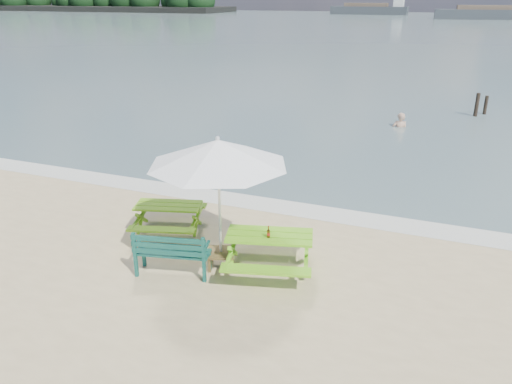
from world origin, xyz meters
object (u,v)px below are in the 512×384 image
at_px(picnic_table_right, 269,253).
at_px(picnic_table_left, 169,219).
at_px(side_table, 221,259).
at_px(patio_umbrella, 218,153).
at_px(beer_bottle, 268,234).
at_px(swimmer, 399,133).
at_px(park_bench, 173,261).

bearing_deg(picnic_table_right, picnic_table_left, 164.57).
relative_size(picnic_table_right, side_table, 3.23).
relative_size(patio_umbrella, beer_bottle, 14.42).
relative_size(picnic_table_left, swimmer, 1.14).
distance_m(side_table, patio_umbrella, 2.25).
height_order(beer_bottle, swimmer, beer_bottle).
xyz_separation_m(side_table, patio_umbrella, (0.00, 0.00, 2.25)).
xyz_separation_m(picnic_table_left, side_table, (1.79, -0.98, -0.16)).
relative_size(side_table, patio_umbrella, 0.20).
xyz_separation_m(picnic_table_right, swimmer, (1.08, 13.03, -0.66)).
bearing_deg(beer_bottle, park_bench, -158.96).
bearing_deg(picnic_table_left, picnic_table_right, -15.43).
bearing_deg(picnic_table_right, swimmer, 85.28).
height_order(park_bench, patio_umbrella, patio_umbrella).
relative_size(park_bench, side_table, 2.22).
xyz_separation_m(picnic_table_right, side_table, (-0.96, -0.22, -0.20)).
bearing_deg(patio_umbrella, picnic_table_right, 13.15).
bearing_deg(swimmer, park_bench, -101.46).
relative_size(beer_bottle, swimmer, 0.14).
xyz_separation_m(picnic_table_left, patio_umbrella, (1.79, -0.98, 2.09)).
relative_size(picnic_table_right, park_bench, 1.45).
height_order(picnic_table_left, beer_bottle, beer_bottle).
distance_m(patio_umbrella, beer_bottle, 1.84).
height_order(picnic_table_right, side_table, picnic_table_right).
bearing_deg(swimmer, picnic_table_left, -107.29).
bearing_deg(picnic_table_right, beer_bottle, -79.50).
xyz_separation_m(side_table, swimmer, (2.03, 13.26, -0.46)).
xyz_separation_m(picnic_table_left, beer_bottle, (2.77, -0.89, 0.54)).
bearing_deg(beer_bottle, picnic_table_right, 100.50).
bearing_deg(beer_bottle, picnic_table_left, 162.22).
relative_size(park_bench, patio_umbrella, 0.44).
xyz_separation_m(beer_bottle, swimmer, (1.05, 13.16, -1.16)).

